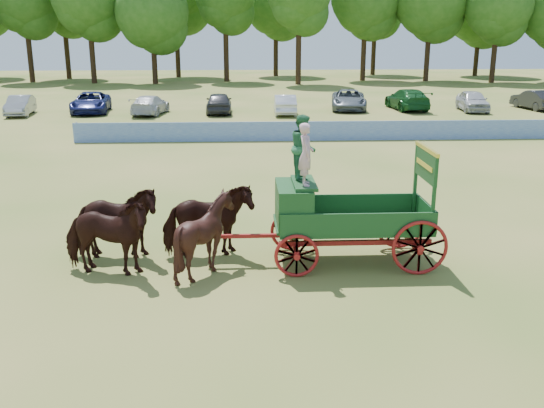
# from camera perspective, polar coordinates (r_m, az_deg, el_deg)

# --- Properties ---
(ground) EXTENTS (160.00, 160.00, 0.00)m
(ground) POSITION_cam_1_polar(r_m,az_deg,el_deg) (16.42, 15.19, -5.16)
(ground) COLOR olive
(ground) RESTS_ON ground
(horse_lead_left) EXTENTS (2.49, 1.50, 1.96)m
(horse_lead_left) POSITION_cam_1_polar(r_m,az_deg,el_deg) (15.18, -15.38, -2.99)
(horse_lead_left) COLOR black
(horse_lead_left) RESTS_ON ground
(horse_lead_right) EXTENTS (2.35, 1.11, 1.96)m
(horse_lead_right) POSITION_cam_1_polar(r_m,az_deg,el_deg) (16.20, -14.58, -1.72)
(horse_lead_right) COLOR black
(horse_lead_right) RESTS_ON ground
(horse_wheel_left) EXTENTS (2.09, 1.94, 1.97)m
(horse_wheel_left) POSITION_cam_1_polar(r_m,az_deg,el_deg) (14.84, -6.29, -2.92)
(horse_wheel_left) COLOR black
(horse_wheel_left) RESTS_ON ground
(horse_wheel_right) EXTENTS (2.48, 1.48, 1.96)m
(horse_wheel_right) POSITION_cam_1_polar(r_m,az_deg,el_deg) (15.89, -6.07, -1.64)
(horse_wheel_right) COLOR black
(horse_wheel_right) RESTS_ON ground
(farm_dray) EXTENTS (6.00, 2.00, 3.77)m
(farm_dray) POSITION_cam_1_polar(r_m,az_deg,el_deg) (15.31, 4.85, 0.37)
(farm_dray) COLOR #AB2111
(farm_dray) RESTS_ON ground
(sponsor_banner) EXTENTS (26.00, 0.08, 1.05)m
(sponsor_banner) POSITION_cam_1_polar(r_m,az_deg,el_deg) (33.19, 4.15, 6.87)
(sponsor_banner) COLOR #204BAE
(sponsor_banner) RESTS_ON ground
(parked_cars) EXTENTS (56.21, 7.35, 1.61)m
(parked_cars) POSITION_cam_1_polar(r_m,az_deg,el_deg) (45.54, 5.99, 9.59)
(parked_cars) COLOR silver
(parked_cars) RESTS_ON ground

